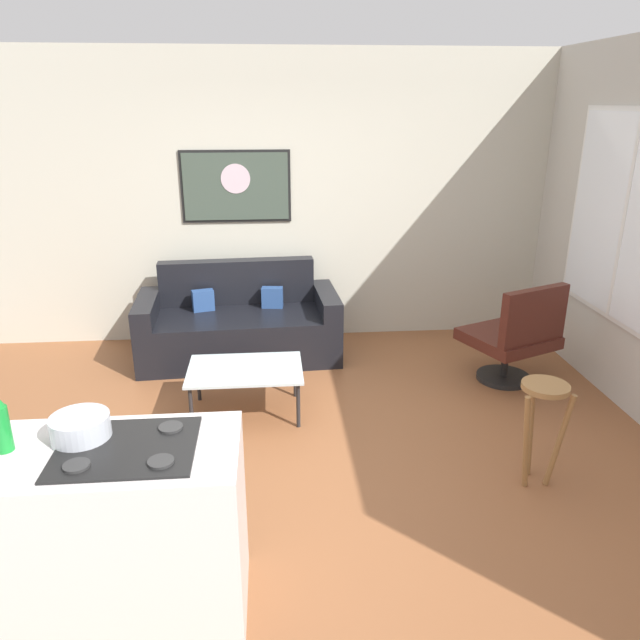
# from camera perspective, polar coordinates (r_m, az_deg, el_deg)

# --- Properties ---
(ground) EXTENTS (6.40, 6.40, 0.04)m
(ground) POSITION_cam_1_polar(r_m,az_deg,el_deg) (4.24, -1.80, -13.48)
(ground) COLOR brown
(back_wall) EXTENTS (6.40, 0.05, 2.80)m
(back_wall) POSITION_cam_1_polar(r_m,az_deg,el_deg) (6.03, -3.26, 11.19)
(back_wall) COLOR beige
(back_wall) RESTS_ON ground
(couch) EXTENTS (1.90, 0.94, 0.87)m
(couch) POSITION_cam_1_polar(r_m,az_deg,el_deg) (5.80, -7.64, -0.61)
(couch) COLOR black
(couch) RESTS_ON ground
(coffee_table) EXTENTS (0.88, 0.60, 0.38)m
(coffee_table) POSITION_cam_1_polar(r_m,az_deg,el_deg) (4.70, -7.09, -4.90)
(coffee_table) COLOR silver
(coffee_table) RESTS_ON ground
(armchair) EXTENTS (0.86, 0.85, 0.91)m
(armchair) POSITION_cam_1_polar(r_m,az_deg,el_deg) (5.39, 17.97, -1.47)
(armchair) COLOR black
(armchair) RESTS_ON ground
(bar_stool) EXTENTS (0.34, 0.33, 0.70)m
(bar_stool) POSITION_cam_1_polar(r_m,az_deg,el_deg) (4.02, 20.28, -8.03)
(bar_stool) COLOR olive
(bar_stool) RESTS_ON ground
(kitchen_counter) EXTENTS (1.52, 0.61, 0.92)m
(kitchen_counter) POSITION_cam_1_polar(r_m,az_deg,el_deg) (3.13, -22.04, -18.42)
(kitchen_counter) COLOR silver
(kitchen_counter) RESTS_ON ground
(soda_bottle_2) EXTENTS (0.08, 0.08, 0.30)m
(soda_bottle_2) POSITION_cam_1_polar(r_m,az_deg,el_deg) (2.94, -28.00, -8.59)
(soda_bottle_2) COLOR #17842D
(soda_bottle_2) RESTS_ON kitchen_counter
(mixing_bowl) EXTENTS (0.26, 0.26, 0.12)m
(mixing_bowl) POSITION_cam_1_polar(r_m,az_deg,el_deg) (2.92, -21.70, -9.49)
(mixing_bowl) COLOR silver
(mixing_bowl) RESTS_ON kitchen_counter
(wall_painting) EXTENTS (1.05, 0.03, 0.68)m
(wall_painting) POSITION_cam_1_polar(r_m,az_deg,el_deg) (5.97, -7.95, 12.40)
(wall_painting) COLOR black
(window) EXTENTS (0.03, 1.63, 1.65)m
(window) POSITION_cam_1_polar(r_m,az_deg,el_deg) (5.29, 26.92, 8.54)
(window) COLOR silver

